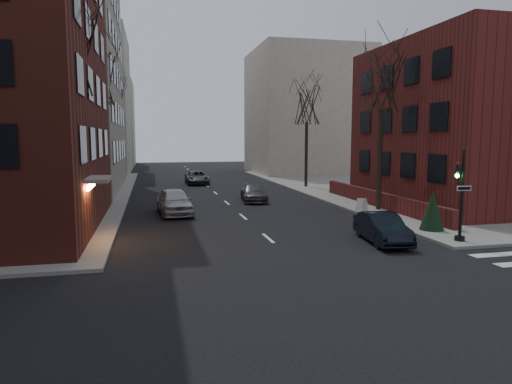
% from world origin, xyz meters
% --- Properties ---
extents(ground, '(160.00, 160.00, 0.00)m').
position_xyz_m(ground, '(0.00, 0.00, 0.00)').
color(ground, black).
rests_on(ground, ground).
extents(sidewalk_far_right, '(44.00, 44.00, 0.15)m').
position_xyz_m(sidewalk_far_right, '(29.00, 30.00, 0.07)').
color(sidewalk_far_right, gray).
rests_on(sidewalk_far_right, ground).
extents(building_left_tan, '(18.00, 18.00, 28.00)m').
position_xyz_m(building_left_tan, '(-17.00, 34.00, 14.00)').
color(building_left_tan, gray).
rests_on(building_left_tan, ground).
extents(building_right_brick, '(12.00, 14.00, 11.00)m').
position_xyz_m(building_right_brick, '(16.50, 19.00, 5.50)').
color(building_right_brick, '#591D1A').
rests_on(building_right_brick, ground).
extents(low_wall_right, '(0.35, 16.00, 1.00)m').
position_xyz_m(low_wall_right, '(9.30, 19.00, 0.65)').
color(low_wall_right, '#591D1A').
rests_on(low_wall_right, sidewalk_far_right).
extents(building_distant_la, '(14.00, 16.00, 18.00)m').
position_xyz_m(building_distant_la, '(-15.00, 55.00, 9.00)').
color(building_distant_la, beige).
rests_on(building_distant_la, ground).
extents(building_distant_ra, '(14.00, 14.00, 16.00)m').
position_xyz_m(building_distant_ra, '(15.00, 50.00, 8.00)').
color(building_distant_ra, beige).
rests_on(building_distant_ra, ground).
extents(building_distant_lb, '(10.00, 12.00, 14.00)m').
position_xyz_m(building_distant_lb, '(-13.00, 72.00, 7.00)').
color(building_distant_lb, beige).
rests_on(building_distant_lb, ground).
extents(traffic_signal, '(0.76, 0.44, 4.00)m').
position_xyz_m(traffic_signal, '(7.94, 8.99, 1.91)').
color(traffic_signal, black).
rests_on(traffic_signal, sidewalk_far_right).
extents(tree_left_a, '(4.18, 4.18, 10.26)m').
position_xyz_m(tree_left_a, '(-8.80, 14.00, 8.47)').
color(tree_left_a, '#2D231C').
rests_on(tree_left_a, sidewalk_far_left).
extents(tree_left_b, '(4.40, 4.40, 10.80)m').
position_xyz_m(tree_left_b, '(-8.80, 26.00, 8.91)').
color(tree_left_b, '#2D231C').
rests_on(tree_left_b, sidewalk_far_left).
extents(tree_left_c, '(3.96, 3.96, 9.72)m').
position_xyz_m(tree_left_c, '(-8.80, 40.00, 8.03)').
color(tree_left_c, '#2D231C').
rests_on(tree_left_c, sidewalk_far_left).
extents(tree_right_a, '(3.96, 3.96, 9.72)m').
position_xyz_m(tree_right_a, '(8.80, 18.00, 8.03)').
color(tree_right_a, '#2D231C').
rests_on(tree_right_a, sidewalk_far_right).
extents(tree_right_b, '(3.74, 3.74, 9.18)m').
position_xyz_m(tree_right_b, '(8.80, 32.00, 7.59)').
color(tree_right_b, '#2D231C').
rests_on(tree_right_b, sidewalk_far_right).
extents(streetlamp_near, '(0.36, 0.36, 6.28)m').
position_xyz_m(streetlamp_near, '(-8.20, 22.00, 4.24)').
color(streetlamp_near, black).
rests_on(streetlamp_near, sidewalk_far_left).
extents(streetlamp_far, '(0.36, 0.36, 6.28)m').
position_xyz_m(streetlamp_far, '(-8.20, 42.00, 4.24)').
color(streetlamp_far, black).
rests_on(streetlamp_far, sidewalk_far_left).
extents(parked_sedan, '(1.86, 4.18, 1.33)m').
position_xyz_m(parked_sedan, '(4.76, 10.00, 0.67)').
color(parked_sedan, black).
rests_on(parked_sedan, ground).
extents(car_lane_silver, '(2.29, 4.85, 1.60)m').
position_xyz_m(car_lane_silver, '(-3.95, 19.75, 0.80)').
color(car_lane_silver, '#A9A8AE').
rests_on(car_lane_silver, ground).
extents(car_lane_gray, '(2.26, 4.52, 1.26)m').
position_xyz_m(car_lane_gray, '(2.09, 24.40, 0.63)').
color(car_lane_gray, '#424247').
rests_on(car_lane_gray, ground).
extents(car_lane_far, '(2.22, 4.79, 1.33)m').
position_xyz_m(car_lane_far, '(-0.80, 37.85, 0.66)').
color(car_lane_far, '#3C3C41').
rests_on(car_lane_far, ground).
extents(sandwich_board, '(0.53, 0.62, 0.84)m').
position_xyz_m(sandwich_board, '(7.30, 17.23, 0.57)').
color(sandwich_board, white).
rests_on(sandwich_board, sidewalk_far_right).
extents(evergreen_shrub, '(1.52, 1.52, 1.95)m').
position_xyz_m(evergreen_shrub, '(8.21, 11.40, 1.13)').
color(evergreen_shrub, black).
rests_on(evergreen_shrub, sidewalk_far_right).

